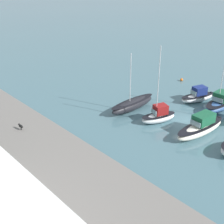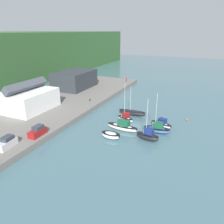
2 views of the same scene
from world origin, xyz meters
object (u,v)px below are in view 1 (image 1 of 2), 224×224
Objects in this scene: moored_boat_3 at (133,104)px; moored_boat_5 at (220,103)px; dog_on_quay at (21,126)px; moored_boat_2 at (159,116)px; mooring_buoy_0 at (182,80)px; moored_boat_6 at (198,96)px; moored_boat_1 at (201,127)px.

moored_boat_5 is at bearing -132.83° from moored_boat_3.
dog_on_quay is at bearing 78.14° from moored_boat_3.
mooring_buoy_0 is at bearing -45.30° from moored_boat_2.
moored_boat_5 reaches higher than moored_boat_6.
moored_boat_2 reaches higher than moored_boat_6.
dog_on_quay is (3.05, 15.40, 1.00)m from moored_boat_3.
mooring_buoy_0 is at bearing -5.74° from dog_on_quay.
dog_on_quay is at bearing 81.46° from moored_boat_2.
moored_boat_2 reaches higher than moored_boat_3.
moored_boat_1 is at bearing -43.21° from dog_on_quay.
moored_boat_3 is 1.40× the size of moored_boat_6.
moored_boat_5 is at bearing -165.24° from moored_boat_6.
moored_boat_6 is at bearing -49.87° from moored_boat_1.
moored_boat_1 reaches higher than dog_on_quay.
mooring_buoy_0 is at bearing -20.49° from moored_boat_6.
mooring_buoy_0 is (10.53, -5.64, -0.71)m from moored_boat_5.
dog_on_quay reaches higher than mooring_buoy_0.
moored_boat_6 is (-4.47, -9.28, -0.00)m from moored_boat_3.
moored_boat_1 is 1.38× the size of moored_boat_6.
mooring_buoy_0 is (7.18, -14.88, -0.64)m from moored_boat_2.
moored_boat_2 is 1.06× the size of moored_boat_5.
moored_boat_1 is 0.80× the size of moored_boat_2.
dog_on_quay is 30.15m from mooring_buoy_0.
moored_boat_6 is 8.71m from mooring_buoy_0.
moored_boat_1 is at bearing -174.28° from moored_boat_3.
dog_on_quay is (11.26, 24.46, 0.85)m from moored_boat_5.
moored_boat_2 reaches higher than mooring_buoy_0.
dog_on_quay is (7.91, 15.21, 0.93)m from moored_boat_2.
moored_boat_3 reaches higher than dog_on_quay.
moored_boat_1 is at bearing 143.65° from moored_boat_6.
dog_on_quay is at bearing 55.71° from moored_boat_1.
moored_boat_5 is 10.85× the size of dog_on_quay.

